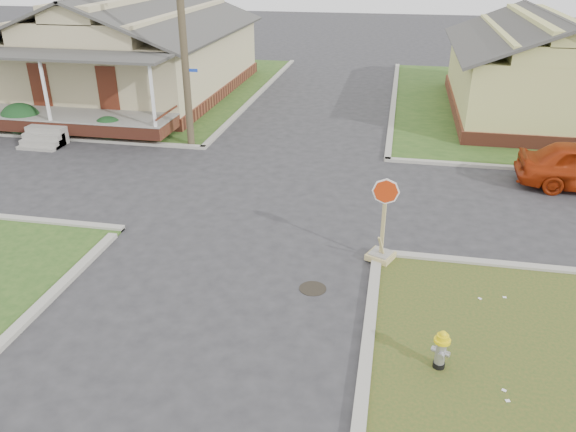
# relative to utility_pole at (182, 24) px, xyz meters

# --- Properties ---
(ground) EXTENTS (120.00, 120.00, 0.00)m
(ground) POSITION_rel_utility_pole_xyz_m (4.20, -8.90, -4.66)
(ground) COLOR #2A2A2C
(ground) RESTS_ON ground
(verge_far_left) EXTENTS (19.00, 19.00, 0.05)m
(verge_far_left) POSITION_rel_utility_pole_xyz_m (-8.80, 9.10, -4.64)
(verge_far_left) COLOR #2B4C1B
(verge_far_left) RESTS_ON ground
(curbs) EXTENTS (80.00, 40.00, 0.12)m
(curbs) POSITION_rel_utility_pole_xyz_m (4.20, -3.90, -4.66)
(curbs) COLOR #A19D91
(curbs) RESTS_ON ground
(manhole) EXTENTS (0.64, 0.64, 0.01)m
(manhole) POSITION_rel_utility_pole_xyz_m (6.40, -9.40, -4.66)
(manhole) COLOR black
(manhole) RESTS_ON ground
(corner_house) EXTENTS (10.10, 15.50, 5.30)m
(corner_house) POSITION_rel_utility_pole_xyz_m (-5.80, 7.78, -2.38)
(corner_house) COLOR brown
(corner_house) RESTS_ON ground
(side_house_yellow) EXTENTS (7.60, 11.60, 4.70)m
(side_house_yellow) POSITION_rel_utility_pole_xyz_m (14.20, 7.60, -2.47)
(side_house_yellow) COLOR brown
(side_house_yellow) RESTS_ON ground
(utility_pole) EXTENTS (1.80, 0.28, 9.00)m
(utility_pole) POSITION_rel_utility_pole_xyz_m (0.00, 0.00, 0.00)
(utility_pole) COLOR #443A27
(utility_pole) RESTS_ON ground
(fire_hydrant) EXTENTS (0.31, 0.31, 0.83)m
(fire_hydrant) POSITION_rel_utility_pole_xyz_m (9.16, -11.67, -4.16)
(fire_hydrant) COLOR black
(fire_hydrant) RESTS_ON ground
(stop_sign) EXTENTS (0.63, 0.61, 2.21)m
(stop_sign) POSITION_rel_utility_pole_xyz_m (7.89, -7.76, -4.14)
(stop_sign) COLOR tan
(stop_sign) RESTS_ON ground
(hedge_left) EXTENTS (1.58, 1.29, 1.20)m
(hedge_left) POSITION_rel_utility_pole_xyz_m (-7.60, 0.16, -4.01)
(hedge_left) COLOR #163D1D
(hedge_left) RESTS_ON verge_far_left
(hedge_right) EXTENTS (1.32, 1.08, 1.01)m
(hedge_right) POSITION_rel_utility_pole_xyz_m (-3.52, -0.02, -4.11)
(hedge_right) COLOR #163D1D
(hedge_right) RESTS_ON verge_far_left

